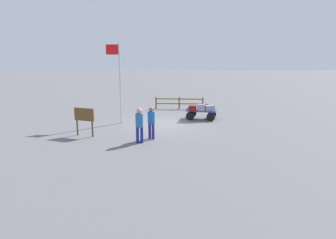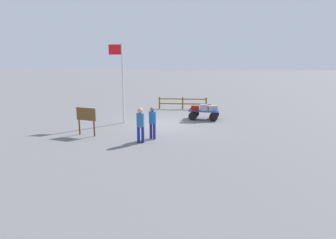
% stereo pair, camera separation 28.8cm
% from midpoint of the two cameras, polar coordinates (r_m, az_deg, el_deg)
% --- Properties ---
extents(ground_plane, '(120.00, 120.00, 0.00)m').
position_cam_midpoint_polar(ground_plane, '(18.73, 0.11, -0.71)').
color(ground_plane, slate).
extents(luggage_cart, '(2.05, 1.51, 0.64)m').
position_cam_midpoint_polar(luggage_cart, '(19.95, 7.02, 1.31)').
color(luggage_cart, blue).
rests_on(luggage_cart, ground).
extents(suitcase_navy, '(0.52, 0.38, 0.32)m').
position_cam_midpoint_polar(suitcase_navy, '(19.37, 5.44, 2.07)').
color(suitcase_navy, maroon).
rests_on(suitcase_navy, luggage_cart).
extents(suitcase_grey, '(0.67, 0.48, 0.31)m').
position_cam_midpoint_polar(suitcase_grey, '(19.62, 8.57, 2.11)').
color(suitcase_grey, gray).
rests_on(suitcase_grey, luggage_cart).
extents(suitcase_maroon, '(0.45, 0.32, 0.40)m').
position_cam_midpoint_polar(suitcase_maroon, '(19.43, 7.05, 2.18)').
color(suitcase_maroon, gray).
rests_on(suitcase_maroon, luggage_cart).
extents(suitcase_dark, '(0.48, 0.37, 0.31)m').
position_cam_midpoint_polar(suitcase_dark, '(19.90, 7.69, 2.27)').
color(suitcase_dark, black).
rests_on(suitcase_dark, luggage_cart).
extents(worker_lead, '(0.40, 0.40, 1.68)m').
position_cam_midpoint_polar(worker_lead, '(14.50, -4.56, -0.52)').
color(worker_lead, navy).
rests_on(worker_lead, ground).
extents(worker_trailing, '(0.49, 0.49, 1.61)m').
position_cam_midpoint_polar(worker_trailing, '(15.13, -2.34, -0.16)').
color(worker_trailing, navy).
rests_on(worker_trailing, ground).
extents(flagpole, '(0.82, 0.10, 4.76)m').
position_cam_midpoint_polar(flagpole, '(18.62, -8.20, 7.79)').
color(flagpole, silver).
rests_on(flagpole, ground).
extents(signboard, '(1.08, 0.47, 1.45)m').
position_cam_midpoint_polar(signboard, '(16.27, -14.38, 0.51)').
color(signboard, '#4C3319').
rests_on(signboard, ground).
extents(wooden_fence, '(3.65, 0.42, 0.91)m').
position_cam_midpoint_polar(wooden_fence, '(23.48, 3.08, 3.21)').
color(wooden_fence, brown).
rests_on(wooden_fence, ground).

